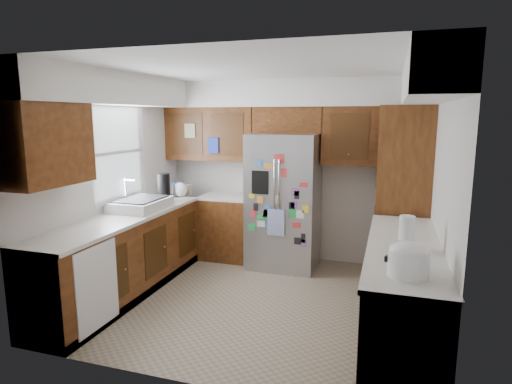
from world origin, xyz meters
TOP-DOWN VIEW (x-y plane):
  - floor at (0.00, 0.00)m, footprint 3.60×3.60m
  - room_shell at (-0.11, 0.36)m, footprint 3.64×3.24m
  - left_counter_run at (-1.36, 0.03)m, footprint 1.36×3.20m
  - right_counter_run at (1.50, -0.47)m, footprint 0.63×2.25m
  - pantry at (1.50, 1.15)m, footprint 0.60×0.90m
  - fridge at (-0.00, 1.20)m, footprint 0.90×0.79m
  - bridge_cabinet at (0.00, 1.43)m, footprint 0.96×0.34m
  - fridge_top_items at (-0.17, 1.42)m, footprint 0.75×0.31m
  - sink_assembly at (-1.50, 0.10)m, footprint 0.52×0.70m
  - left_counter_clutter at (-1.47, 0.81)m, footprint 0.29×0.77m
  - rice_cooker at (1.50, -1.24)m, footprint 0.30×0.28m
  - paper_towel at (1.50, -0.58)m, footprint 0.13×0.13m

SIDE VIEW (x-z plane):
  - floor at x=0.00m, z-range 0.00..0.00m
  - right_counter_run at x=1.50m, z-range -0.04..0.88m
  - left_counter_run at x=-1.36m, z-range -0.03..0.89m
  - fridge at x=0.00m, z-range 0.00..1.80m
  - sink_assembly at x=-1.50m, z-range 0.80..1.17m
  - left_counter_clutter at x=-1.47m, z-range 0.86..1.24m
  - rice_cooker at x=1.50m, z-range 0.92..1.18m
  - paper_towel at x=1.50m, z-range 0.92..1.20m
  - pantry at x=1.50m, z-range 0.00..2.15m
  - room_shell at x=-0.11m, z-range 0.56..3.08m
  - bridge_cabinet at x=0.00m, z-range 1.80..2.15m
  - fridge_top_items at x=-0.17m, z-range 2.13..2.44m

